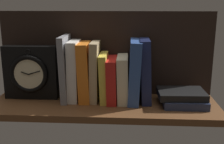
% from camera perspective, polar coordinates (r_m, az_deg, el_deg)
% --- Properties ---
extents(ground_plane, '(0.88, 0.27, 0.03)m').
position_cam_1_polar(ground_plane, '(1.11, -1.72, -6.94)').
color(ground_plane, brown).
extents(back_panel, '(0.88, 0.01, 0.35)m').
position_cam_1_polar(back_panel, '(1.18, -1.21, 3.81)').
color(back_panel, black).
rests_on(back_panel, ground_plane).
extents(book_gray_chess, '(0.03, 0.15, 0.26)m').
position_cam_1_polar(book_gray_chess, '(1.13, -9.33, 0.75)').
color(book_gray_chess, gray).
rests_on(book_gray_chess, ground_plane).
extents(book_white_catcher, '(0.04, 0.12, 0.24)m').
position_cam_1_polar(book_white_catcher, '(1.12, -7.64, 0.24)').
color(book_white_catcher, silver).
rests_on(book_white_catcher, ground_plane).
extents(book_orange_pandolfini, '(0.05, 0.14, 0.23)m').
position_cam_1_polar(book_orange_pandolfini, '(1.12, -5.48, 0.06)').
color(book_orange_pandolfini, orange).
rests_on(book_orange_pandolfini, ground_plane).
extents(book_tan_shortstories, '(0.03, 0.12, 0.23)m').
position_cam_1_polar(book_tan_shortstories, '(1.11, -3.50, 0.10)').
color(book_tan_shortstories, tan).
rests_on(book_tan_shortstories, ground_plane).
extents(book_yellow_seinlanguage, '(0.04, 0.14, 0.19)m').
position_cam_1_polar(book_yellow_seinlanguage, '(1.11, -1.83, -1.07)').
color(book_yellow_seinlanguage, gold).
rests_on(book_yellow_seinlanguage, ground_plane).
extents(book_red_requiem, '(0.04, 0.16, 0.17)m').
position_cam_1_polar(book_red_requiem, '(1.11, 0.03, -1.52)').
color(book_red_requiem, red).
rests_on(book_red_requiem, ground_plane).
extents(book_cream_twain, '(0.05, 0.15, 0.18)m').
position_cam_1_polar(book_cream_twain, '(1.11, 2.22, -1.36)').
color(book_cream_twain, beige).
rests_on(book_cream_twain, ground_plane).
extents(book_blue_modern, '(0.05, 0.17, 0.24)m').
position_cam_1_polar(book_blue_modern, '(1.10, 4.56, 0.17)').
color(book_blue_modern, '#2D4C8E').
rests_on(book_blue_modern, ground_plane).
extents(book_navy_bierce, '(0.05, 0.13, 0.25)m').
position_cam_1_polar(book_navy_bierce, '(1.10, 6.76, 0.25)').
color(book_navy_bierce, '#192147').
rests_on(book_navy_bierce, ground_plane).
extents(framed_clock, '(0.21, 0.06, 0.21)m').
position_cam_1_polar(framed_clock, '(1.17, -16.13, -0.12)').
color(framed_clock, black).
rests_on(framed_clock, ground_plane).
extents(book_stack_side, '(0.18, 0.14, 0.05)m').
position_cam_1_polar(book_stack_side, '(1.11, 14.08, -5.02)').
color(book_stack_side, '#232D4C').
rests_on(book_stack_side, ground_plane).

